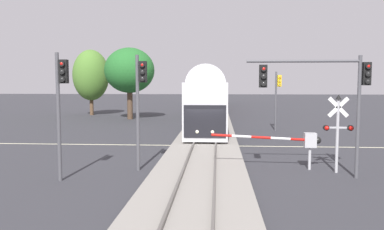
# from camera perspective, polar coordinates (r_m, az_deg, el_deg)

# --- Properties ---
(ground_plane) EXTENTS (220.00, 220.00, 0.00)m
(ground_plane) POSITION_cam_1_polar(r_m,az_deg,el_deg) (26.19, 1.92, -4.50)
(ground_plane) COLOR #333338
(road_centre_stripe) EXTENTS (44.00, 0.20, 0.01)m
(road_centre_stripe) POSITION_cam_1_polar(r_m,az_deg,el_deg) (26.19, 1.92, -4.50)
(road_centre_stripe) COLOR beige
(road_centre_stripe) RESTS_ON ground
(railway_track) EXTENTS (4.40, 80.00, 0.32)m
(railway_track) POSITION_cam_1_polar(r_m,az_deg,el_deg) (26.17, 1.92, -4.30)
(railway_track) COLOR gray
(railway_track) RESTS_ON ground
(commuter_train) EXTENTS (3.04, 59.88, 5.16)m
(commuter_train) POSITION_cam_1_polar(r_m,az_deg,el_deg) (53.25, 2.90, 3.21)
(commuter_train) COLOR silver
(commuter_train) RESTS_ON railway_track
(crossing_gate_near) EXTENTS (5.32, 0.40, 1.80)m
(crossing_gate_near) POSITION_cam_1_polar(r_m,az_deg,el_deg) (19.63, 15.35, -3.65)
(crossing_gate_near) COLOR #B7B7BC
(crossing_gate_near) RESTS_ON ground
(crossing_signal_mast) EXTENTS (1.36, 0.44, 3.67)m
(crossing_signal_mast) POSITION_cam_1_polar(r_m,az_deg,el_deg) (19.37, 20.54, -1.41)
(crossing_signal_mast) COLOR #B2B2B7
(crossing_signal_mast) RESTS_ON ground
(traffic_signal_near_right) EXTENTS (5.34, 0.38, 5.41)m
(traffic_signal_near_right) POSITION_cam_1_polar(r_m,az_deg,el_deg) (18.05, 18.96, 4.10)
(traffic_signal_near_right) COLOR #4C4C51
(traffic_signal_near_right) RESTS_ON ground
(traffic_signal_far_side) EXTENTS (0.53, 0.38, 5.15)m
(traffic_signal_far_side) POSITION_cam_1_polar(r_m,az_deg,el_deg) (34.66, 12.40, 3.41)
(traffic_signal_far_side) COLOR #4C4C51
(traffic_signal_far_side) RESTS_ON ground
(traffic_signal_near_left) EXTENTS (0.53, 0.38, 5.49)m
(traffic_signal_near_left) POSITION_cam_1_polar(r_m,az_deg,el_deg) (17.43, -18.62, 2.71)
(traffic_signal_near_left) COLOR #4C4C51
(traffic_signal_near_left) RESTS_ON ground
(traffic_signal_median) EXTENTS (0.53, 0.38, 5.53)m
(traffic_signal_median) POSITION_cam_1_polar(r_m,az_deg,el_deg) (18.66, -7.58, 3.12)
(traffic_signal_median) COLOR #4C4C51
(traffic_signal_median) RESTS_ON ground
(oak_behind_train) EXTENTS (5.65, 5.65, 8.13)m
(oak_behind_train) POSITION_cam_1_polar(r_m,az_deg,el_deg) (45.04, -9.12, 6.43)
(oak_behind_train) COLOR #4C3828
(oak_behind_train) RESTS_ON ground
(pine_left_background) EXTENTS (4.59, 4.59, 8.36)m
(pine_left_background) POSITION_cam_1_polar(r_m,az_deg,el_deg) (51.71, -14.55, 5.64)
(pine_left_background) COLOR brown
(pine_left_background) RESTS_ON ground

